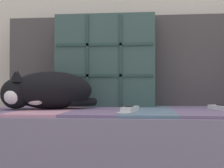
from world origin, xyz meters
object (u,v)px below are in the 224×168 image
Objects in this scene: couch at (196,161)px; sleeping_cat at (46,91)px; game_remote_far at (130,109)px; game_remote_near at (221,108)px; throw_pillow_quilted at (106,61)px.

couch is 4.71× the size of sleeping_cat.
sleeping_cat reaches higher than game_remote_far.
couch is 8.92× the size of game_remote_near.
game_remote_far is (0.13, -0.39, -0.20)m from throw_pillow_quilted.
couch is 0.60m from throw_pillow_quilted.
sleeping_cat is at bearing -179.64° from game_remote_near.
game_remote_far is (-0.25, -0.20, 0.22)m from couch.
game_remote_near is (0.09, -0.07, 0.22)m from couch.
game_remote_near is at bearing -27.95° from throw_pillow_quilted.
throw_pillow_quilted is at bearing 154.73° from couch.
game_remote_near reaches higher than couch.
couch is at bearing 141.48° from game_remote_near.
game_remote_far is (0.34, -0.13, -0.06)m from sleeping_cat.
game_remote_far reaches higher than couch.
game_remote_far is at bearing -20.80° from sleeping_cat.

